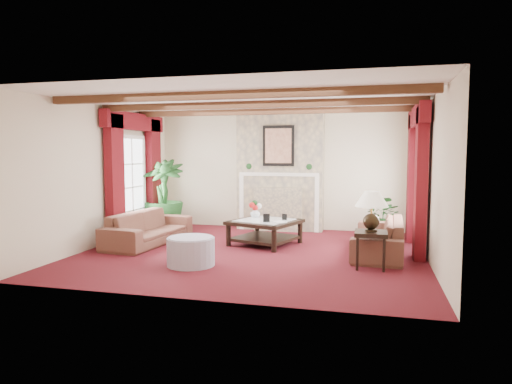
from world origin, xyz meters
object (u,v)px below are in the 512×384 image
(potted_palm, at_px, (164,211))
(coffee_table, at_px, (265,232))
(sofa_left, at_px, (149,222))
(ottoman, at_px, (191,252))
(sofa_right, at_px, (378,230))
(side_table, at_px, (371,250))

(potted_palm, height_order, coffee_table, potted_palm)
(sofa_left, distance_m, coffee_table, 2.31)
(coffee_table, relative_size, ottoman, 1.53)
(sofa_right, xyz_separation_m, side_table, (-0.13, -1.09, -0.13))
(sofa_right, bearing_deg, coffee_table, -95.11)
(potted_palm, relative_size, ottoman, 2.40)
(sofa_right, relative_size, coffee_table, 1.85)
(coffee_table, bearing_deg, potted_palm, 178.50)
(sofa_right, height_order, side_table, sofa_right)
(coffee_table, height_order, ottoman, coffee_table)
(potted_palm, xyz_separation_m, ottoman, (1.84, -2.86, -0.24))
(sofa_right, height_order, coffee_table, sofa_right)
(sofa_right, distance_m, coffee_table, 2.17)
(coffee_table, height_order, side_table, side_table)
(coffee_table, bearing_deg, sofa_left, -149.70)
(potted_palm, bearing_deg, sofa_right, -14.66)
(coffee_table, relative_size, side_table, 2.02)
(potted_palm, xyz_separation_m, side_table, (4.63, -2.34, -0.17))
(potted_palm, distance_m, coffee_table, 2.79)
(ottoman, bearing_deg, potted_palm, 122.80)
(potted_palm, height_order, ottoman, potted_palm)
(sofa_right, distance_m, ottoman, 3.34)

